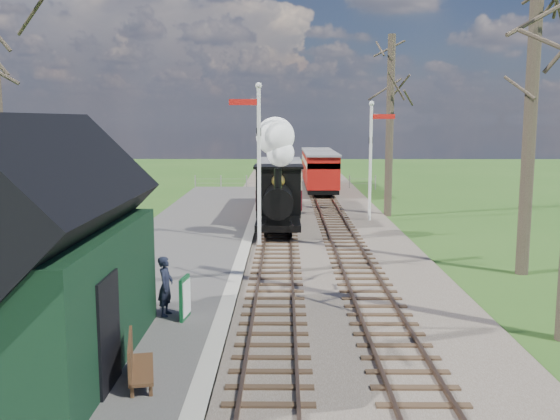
{
  "coord_description": "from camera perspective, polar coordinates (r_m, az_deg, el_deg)",
  "views": [
    {
      "loc": [
        0.27,
        -7.36,
        4.86
      ],
      "look_at": [
        0.1,
        15.06,
        1.6
      ],
      "focal_mm": 40.0,
      "sensor_mm": 36.0,
      "label": 1
    }
  ],
  "objects": [
    {
      "name": "semaphore_far",
      "position": [
        29.68,
        8.43,
        5.27
      ],
      "size": [
        1.22,
        0.24,
        5.72
      ],
      "color": "silver",
      "rests_on": "ground"
    },
    {
      "name": "fence_line",
      "position": [
        43.57,
        0.48,
        2.59
      ],
      "size": [
        12.6,
        0.08,
        1.0
      ],
      "color": "slate",
      "rests_on": "ground"
    },
    {
      "name": "station_shed",
      "position": [
        12.51,
        -21.02,
        -4.25
      ],
      "size": [
        3.25,
        6.3,
        4.78
      ],
      "color": "black",
      "rests_on": "platform"
    },
    {
      "name": "person",
      "position": [
        15.24,
        -10.41,
        -6.85
      ],
      "size": [
        0.41,
        0.57,
        1.44
      ],
      "primitive_type": "imported",
      "rotation": [
        0.0,
        0.0,
        1.44
      ],
      "color": "black",
      "rests_on": "platform"
    },
    {
      "name": "sign_board",
      "position": [
        14.97,
        -8.68,
        -7.94
      ],
      "size": [
        0.17,
        0.69,
        1.01
      ],
      "color": "#0F4723",
      "rests_on": "platform"
    },
    {
      "name": "bare_trees",
      "position": [
        17.5,
        3.99,
        9.39
      ],
      "size": [
        15.51,
        22.39,
        12.0
      ],
      "color": "#382D23",
      "rests_on": "ground"
    },
    {
      "name": "platform",
      "position": [
        22.21,
        -9.36,
        -4.22
      ],
      "size": [
        5.0,
        44.0,
        0.2
      ],
      "primitive_type": "cube",
      "color": "#474442",
      "rests_on": "ground"
    },
    {
      "name": "locomotive",
      "position": [
        25.8,
        -0.18,
        2.32
      ],
      "size": [
        1.91,
        4.45,
        4.77
      ],
      "color": "black",
      "rests_on": "ground"
    },
    {
      "name": "ballast_bed",
      "position": [
        29.77,
        2.42,
        -1.03
      ],
      "size": [
        8.0,
        60.0,
        0.1
      ],
      "primitive_type": "cube",
      "color": "brown",
      "rests_on": "ground"
    },
    {
      "name": "track_near",
      "position": [
        29.75,
        -0.08,
        -0.94
      ],
      "size": [
        1.6,
        60.0,
        0.15
      ],
      "color": "brown",
      "rests_on": "ground"
    },
    {
      "name": "bench",
      "position": [
        11.71,
        -13.07,
        -13.36
      ],
      "size": [
        0.72,
        1.5,
        0.82
      ],
      "color": "#452C18",
      "rests_on": "platform"
    },
    {
      "name": "distant_hills",
      "position": [
        74.77,
        1.3,
        -8.09
      ],
      "size": [
        114.4,
        48.0,
        22.02
      ],
      "color": "#385B23",
      "rests_on": "ground"
    },
    {
      "name": "coach",
      "position": [
        31.9,
        -0.04,
        2.4
      ],
      "size": [
        2.22,
        7.62,
        2.34
      ],
      "color": "black",
      "rests_on": "ground"
    },
    {
      "name": "red_carriage_a",
      "position": [
        39.81,
        3.8,
        3.44
      ],
      "size": [
        2.1,
        5.19,
        2.21
      ],
      "color": "black",
      "rests_on": "ground"
    },
    {
      "name": "track_far",
      "position": [
        29.84,
        4.92,
        -0.94
      ],
      "size": [
        1.6,
        60.0,
        0.15
      ],
      "color": "brown",
      "rests_on": "ground"
    },
    {
      "name": "red_carriage_b",
      "position": [
        45.29,
        3.4,
        4.03
      ],
      "size": [
        2.1,
        5.19,
        2.21
      ],
      "color": "black",
      "rests_on": "ground"
    },
    {
      "name": "coping_strip",
      "position": [
        21.93,
        -3.42,
        -4.26
      ],
      "size": [
        0.4,
        44.0,
        0.21
      ],
      "primitive_type": "cube",
      "color": "#B2AD9E",
      "rests_on": "ground"
    },
    {
      "name": "semaphore_near",
      "position": [
        23.42,
        -2.11,
        5.24
      ],
      "size": [
        1.22,
        0.24,
        6.22
      ],
      "color": "silver",
      "rests_on": "ground"
    }
  ]
}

